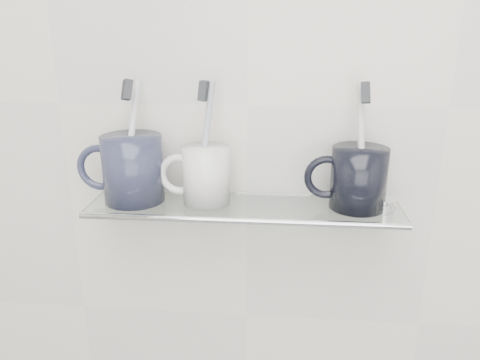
# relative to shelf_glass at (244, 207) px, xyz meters

# --- Properties ---
(wall_back) EXTENTS (2.50, 0.00, 2.50)m
(wall_back) POSITION_rel_shelf_glass_xyz_m (0.00, 0.06, 0.15)
(wall_back) COLOR beige
(wall_back) RESTS_ON ground
(shelf_glass) EXTENTS (0.50, 0.12, 0.01)m
(shelf_glass) POSITION_rel_shelf_glass_xyz_m (0.00, 0.00, 0.00)
(shelf_glass) COLOR silver
(shelf_glass) RESTS_ON wall_back
(shelf_rail) EXTENTS (0.50, 0.01, 0.01)m
(shelf_rail) POSITION_rel_shelf_glass_xyz_m (0.00, -0.06, 0.00)
(shelf_rail) COLOR silver
(shelf_rail) RESTS_ON shelf_glass
(bracket_left) EXTENTS (0.02, 0.03, 0.02)m
(bracket_left) POSITION_rel_shelf_glass_xyz_m (-0.21, 0.05, -0.01)
(bracket_left) COLOR silver
(bracket_left) RESTS_ON wall_back
(bracket_right) EXTENTS (0.02, 0.03, 0.02)m
(bracket_right) POSITION_rel_shelf_glass_xyz_m (0.21, 0.05, -0.01)
(bracket_right) COLOR silver
(bracket_right) RESTS_ON wall_back
(mug_left) EXTENTS (0.12, 0.12, 0.11)m
(mug_left) POSITION_rel_shelf_glass_xyz_m (-0.18, 0.00, 0.06)
(mug_left) COLOR black
(mug_left) RESTS_ON shelf_glass
(mug_left_handle) EXTENTS (0.08, 0.01, 0.08)m
(mug_left_handle) POSITION_rel_shelf_glass_xyz_m (-0.24, 0.00, 0.06)
(mug_left_handle) COLOR black
(mug_left_handle) RESTS_ON mug_left
(toothbrush_left) EXTENTS (0.03, 0.08, 0.18)m
(toothbrush_left) POSITION_rel_shelf_glass_xyz_m (-0.18, 0.00, 0.10)
(toothbrush_left) COLOR silver
(toothbrush_left) RESTS_ON mug_left
(bristles_left) EXTENTS (0.02, 0.03, 0.04)m
(bristles_left) POSITION_rel_shelf_glass_xyz_m (-0.18, 0.00, 0.19)
(bristles_left) COLOR #282A2E
(bristles_left) RESTS_ON toothbrush_left
(mug_center) EXTENTS (0.08, 0.08, 0.09)m
(mug_center) POSITION_rel_shelf_glass_xyz_m (-0.06, 0.00, 0.05)
(mug_center) COLOR white
(mug_center) RESTS_ON shelf_glass
(mug_center_handle) EXTENTS (0.07, 0.01, 0.07)m
(mug_center_handle) POSITION_rel_shelf_glass_xyz_m (-0.11, 0.00, 0.05)
(mug_center_handle) COLOR white
(mug_center_handle) RESTS_ON mug_center
(toothbrush_center) EXTENTS (0.04, 0.02, 0.19)m
(toothbrush_center) POSITION_rel_shelf_glass_xyz_m (-0.06, 0.00, 0.10)
(toothbrush_center) COLOR #8E93AB
(toothbrush_center) RESTS_ON mug_center
(bristles_center) EXTENTS (0.02, 0.03, 0.03)m
(bristles_center) POSITION_rel_shelf_glass_xyz_m (-0.06, 0.00, 0.19)
(bristles_center) COLOR #282A2E
(bristles_center) RESTS_ON toothbrush_center
(mug_right) EXTENTS (0.10, 0.10, 0.10)m
(mug_right) POSITION_rel_shelf_glass_xyz_m (0.18, 0.00, 0.05)
(mug_right) COLOR black
(mug_right) RESTS_ON shelf_glass
(mug_right_handle) EXTENTS (0.07, 0.01, 0.07)m
(mug_right_handle) POSITION_rel_shelf_glass_xyz_m (0.13, 0.00, 0.05)
(mug_right_handle) COLOR black
(mug_right_handle) RESTS_ON mug_right
(toothbrush_right) EXTENTS (0.02, 0.06, 0.19)m
(toothbrush_right) POSITION_rel_shelf_glass_xyz_m (0.18, 0.00, 0.10)
(toothbrush_right) COLOR beige
(toothbrush_right) RESTS_ON mug_right
(bristles_right) EXTENTS (0.02, 0.03, 0.04)m
(bristles_right) POSITION_rel_shelf_glass_xyz_m (0.18, 0.00, 0.19)
(bristles_right) COLOR #282A2E
(bristles_right) RESTS_ON toothbrush_right
(chrome_cap) EXTENTS (0.04, 0.04, 0.02)m
(chrome_cap) POSITION_rel_shelf_glass_xyz_m (0.22, 0.00, 0.01)
(chrome_cap) COLOR silver
(chrome_cap) RESTS_ON shelf_glass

